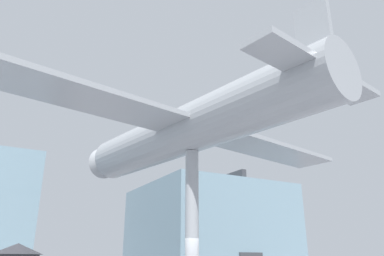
{
  "coord_description": "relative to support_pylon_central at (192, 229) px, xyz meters",
  "views": [
    {
      "loc": [
        -6.55,
        -11.79,
        1.74
      ],
      "look_at": [
        0.0,
        0.0,
        6.57
      ],
      "focal_mm": 35.0,
      "sensor_mm": 36.0,
      "label": 1
    }
  ],
  "objects": [
    {
      "name": "glass_pavilion_right",
      "position": [
        9.13,
        13.73,
        0.82
      ],
      "size": [
        10.2,
        10.3,
        7.86
      ],
      "color": "#7593A3",
      "rests_on": "ground_plane"
    },
    {
      "name": "support_pylon_central",
      "position": [
        0.0,
        0.0,
        0.0
      ],
      "size": [
        0.48,
        0.48,
        5.63
      ],
      "color": "#999EA3",
      "rests_on": "ground_plane"
    },
    {
      "name": "suspended_airplane",
      "position": [
        -0.03,
        0.17,
        3.77
      ],
      "size": [
        16.88,
        13.82,
        3.39
      ],
      "rotation": [
        0.0,
        0.0,
        0.2
      ],
      "color": "#93999E",
      "rests_on": "support_pylon_central"
    }
  ]
}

